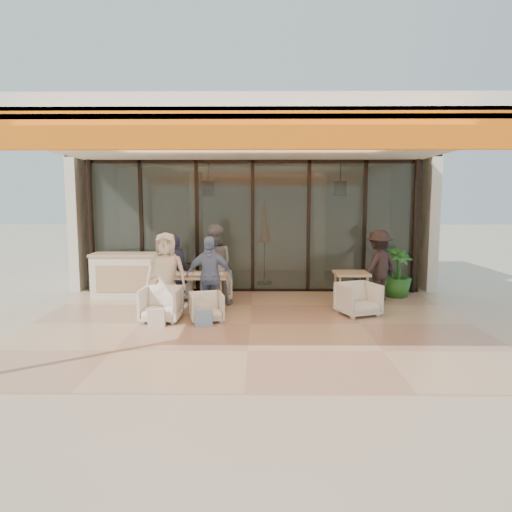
{
  "coord_description": "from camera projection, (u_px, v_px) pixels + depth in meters",
  "views": [
    {
      "loc": [
        0.19,
        -8.03,
        2.24
      ],
      "look_at": [
        0.1,
        0.9,
        1.15
      ],
      "focal_mm": 32.0,
      "sensor_mm": 36.0,
      "label": 1
    }
  ],
  "objects": [
    {
      "name": "ground",
      "position": [
        250.0,
        325.0,
        8.25
      ],
      "size": [
        70.0,
        70.0,
        0.0
      ],
      "primitive_type": "plane",
      "color": "#C6B293",
      "rests_on": "ground"
    },
    {
      "name": "host_counter",
      "position": [
        133.0,
        275.0,
        10.49
      ],
      "size": [
        1.85,
        0.65,
        1.04
      ],
      "color": "silver",
      "rests_on": "ground"
    },
    {
      "name": "side_chair",
      "position": [
        358.0,
        298.0,
        8.87
      ],
      "size": [
        0.88,
        0.86,
        0.72
      ],
      "primitive_type": "imported",
      "rotation": [
        0.0,
        0.0,
        0.35
      ],
      "color": "white",
      "rests_on": "ground"
    },
    {
      "name": "chair_far_left",
      "position": [
        179.0,
        286.0,
        10.32
      ],
      "size": [
        0.66,
        0.62,
        0.62
      ],
      "primitive_type": "imported",
      "rotation": [
        0.0,
        0.0,
        3.24
      ],
      "color": "white",
      "rests_on": "ground"
    },
    {
      "name": "chair_far_right",
      "position": [
        216.0,
        284.0,
        10.31
      ],
      "size": [
        0.76,
        0.72,
        0.72
      ],
      "primitive_type": "imported",
      "rotation": [
        0.0,
        0.0,
        3.24
      ],
      "color": "white",
      "rests_on": "ground"
    },
    {
      "name": "potted_palm",
      "position": [
        397.0,
        273.0,
        10.5
      ],
      "size": [
        0.85,
        0.85,
        1.17
      ],
      "primitive_type": "imported",
      "rotation": [
        0.0,
        0.0,
        0.39
      ],
      "color": "#1E5919",
      "rests_on": "ground"
    },
    {
      "name": "chair_near_left",
      "position": [
        161.0,
        303.0,
        8.43
      ],
      "size": [
        0.73,
        0.68,
        0.72
      ],
      "primitive_type": "imported",
      "rotation": [
        0.0,
        0.0,
        -0.04
      ],
      "color": "white",
      "rests_on": "ground"
    },
    {
      "name": "diner_grey",
      "position": [
        214.0,
        265.0,
        9.75
      ],
      "size": [
        0.87,
        0.7,
        1.73
      ],
      "primitive_type": "imported",
      "rotation": [
        0.0,
        0.0,
        3.19
      ],
      "color": "slate",
      "rests_on": "ground"
    },
    {
      "name": "side_table",
      "position": [
        351.0,
        277.0,
        9.58
      ],
      "size": [
        0.7,
        0.7,
        0.74
      ],
      "color": "tan",
      "rests_on": "ground"
    },
    {
      "name": "standing_woman",
      "position": [
        378.0,
        266.0,
        10.05
      ],
      "size": [
        1.18,
        1.1,
        1.6
      ],
      "primitive_type": "imported",
      "rotation": [
        0.0,
        0.0,
        3.8
      ],
      "color": "black",
      "rests_on": "ground"
    },
    {
      "name": "tote_bag_cream",
      "position": [
        157.0,
        318.0,
        8.06
      ],
      "size": [
        0.3,
        0.1,
        0.34
      ],
      "primitive_type": "cube",
      "color": "silver",
      "rests_on": "ground"
    },
    {
      "name": "terrace_floor",
      "position": [
        250.0,
        325.0,
        8.25
      ],
      "size": [
        8.0,
        6.0,
        0.01
      ],
      "primitive_type": "cube",
      "color": "tan",
      "rests_on": "ground"
    },
    {
      "name": "interior_block",
      "position": [
        254.0,
        201.0,
        13.25
      ],
      "size": [
        9.05,
        3.62,
        3.52
      ],
      "color": "silver",
      "rests_on": "ground"
    },
    {
      "name": "glass_storefront",
      "position": [
        253.0,
        227.0,
        11.03
      ],
      "size": [
        8.08,
        0.1,
        3.2
      ],
      "color": "#9EADA3",
      "rests_on": "ground"
    },
    {
      "name": "diner_navy",
      "position": [
        175.0,
        270.0,
        9.77
      ],
      "size": [
        0.58,
        0.4,
        1.51
      ],
      "primitive_type": "imported",
      "rotation": [
        0.0,
        0.0,
        3.07
      ],
      "color": "#171D34",
      "rests_on": "ground"
    },
    {
      "name": "tote_bag_blue",
      "position": [
        204.0,
        318.0,
        8.05
      ],
      "size": [
        0.3,
        0.1,
        0.34
      ],
      "primitive_type": "cube",
      "color": "#99BFD8",
      "rests_on": "ground"
    },
    {
      "name": "chair_near_right",
      "position": [
        206.0,
        306.0,
        8.43
      ],
      "size": [
        0.71,
        0.68,
        0.61
      ],
      "primitive_type": "imported",
      "rotation": [
        0.0,
        0.0,
        0.26
      ],
      "color": "white",
      "rests_on": "ground"
    },
    {
      "name": "terrace_structure",
      "position": [
        249.0,
        140.0,
        7.59
      ],
      "size": [
        8.0,
        6.0,
        3.4
      ],
      "color": "silver",
      "rests_on": "ground"
    },
    {
      "name": "diner_periwinkle",
      "position": [
        209.0,
        276.0,
        8.87
      ],
      "size": [
        0.93,
        0.41,
        1.56
      ],
      "primitive_type": "imported",
      "rotation": [
        0.0,
        0.0,
        -0.04
      ],
      "color": "#6880AE",
      "rests_on": "ground"
    },
    {
      "name": "diner_cream",
      "position": [
        166.0,
        274.0,
        8.87
      ],
      "size": [
        0.81,
        0.53,
        1.63
      ],
      "primitive_type": "imported",
      "rotation": [
        0.0,
        0.0,
        -0.02
      ],
      "color": "beige",
      "rests_on": "ground"
    },
    {
      "name": "dining_table",
      "position": [
        191.0,
        277.0,
        9.34
      ],
      "size": [
        1.5,
        0.9,
        0.93
      ],
      "color": "tan",
      "rests_on": "ground"
    }
  ]
}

